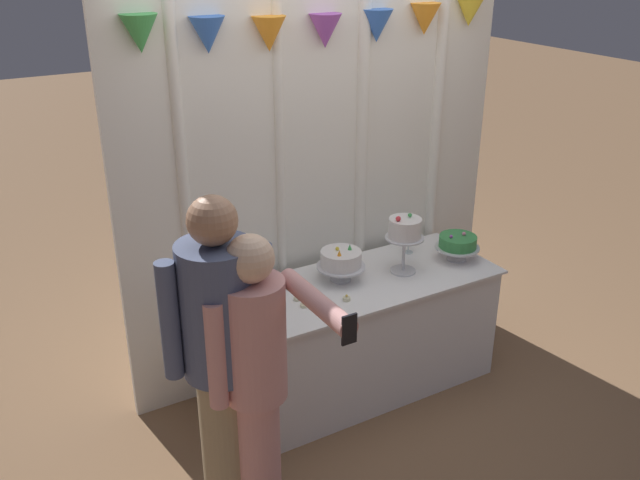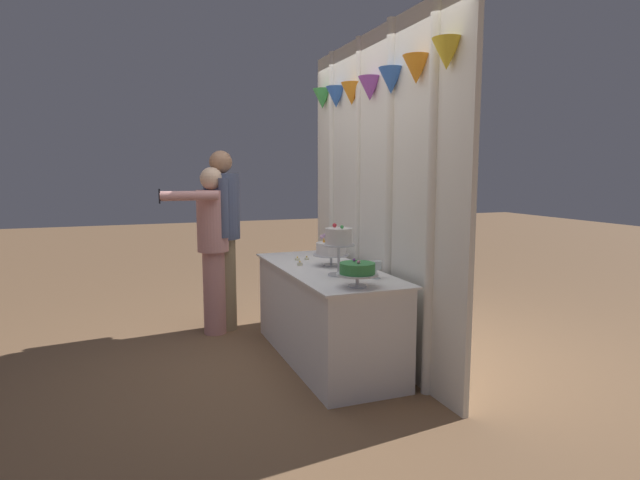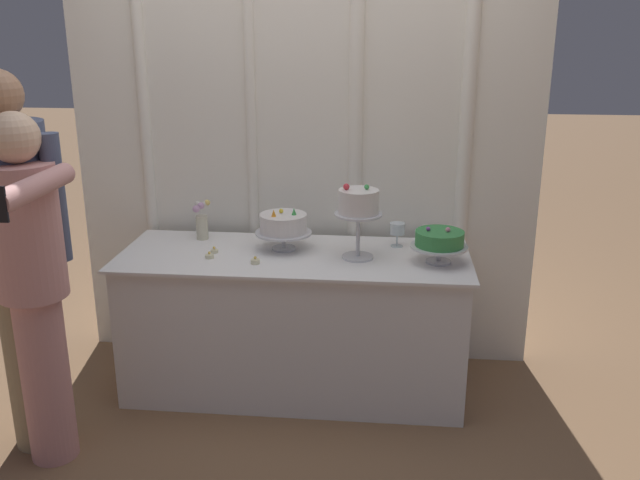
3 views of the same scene
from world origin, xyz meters
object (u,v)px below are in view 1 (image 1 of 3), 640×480
(flower_vase, at_px, (260,273))
(tealight_near_left, at_px, (297,299))
(cake_display_rightmost, at_px, (458,243))
(cake_display_leftmost, at_px, (341,260))
(guest_man_dark_suit, at_px, (222,359))
(tealight_near_right, at_px, (347,299))
(tealight_far_left, at_px, (304,305))
(guest_girl_blue_dress, at_px, (256,377))
(cake_display_center, at_px, (405,232))
(cake_table, at_px, (355,336))
(wine_glass, at_px, (409,239))

(flower_vase, distance_m, tealight_near_left, 0.27)
(cake_display_rightmost, height_order, flower_vase, flower_vase)
(cake_display_rightmost, bearing_deg, flower_vase, 167.96)
(cake_display_leftmost, bearing_deg, guest_man_dark_suit, -146.70)
(flower_vase, height_order, tealight_near_right, flower_vase)
(tealight_far_left, bearing_deg, tealight_near_right, -12.53)
(cake_display_rightmost, distance_m, flower_vase, 1.28)
(flower_vase, height_order, tealight_far_left, flower_vase)
(tealight_far_left, bearing_deg, guest_girl_blue_dress, -133.20)
(cake_display_leftmost, height_order, tealight_far_left, cake_display_leftmost)
(guest_man_dark_suit, bearing_deg, cake_display_rightmost, 16.97)
(cake_display_rightmost, xyz_separation_m, tealight_far_left, (-1.13, -0.05, -0.10))
(cake_display_center, height_order, tealight_near_right, cake_display_center)
(flower_vase, xyz_separation_m, guest_man_dark_suit, (-0.58, -0.83, 0.08))
(guest_man_dark_suit, bearing_deg, tealight_near_right, 25.83)
(cake_table, xyz_separation_m, flower_vase, (-0.53, 0.21, 0.48))
(cake_table, relative_size, wine_glass, 14.02)
(tealight_far_left, relative_size, tealight_near_right, 0.99)
(tealight_far_left, relative_size, guest_girl_blue_dress, 0.03)
(cake_display_center, relative_size, cake_display_rightmost, 1.36)
(cake_table, distance_m, flower_vase, 0.74)
(wine_glass, distance_m, guest_man_dark_suit, 1.82)
(tealight_near_right, relative_size, guest_man_dark_suit, 0.03)
(tealight_near_right, distance_m, guest_man_dark_suit, 1.06)
(wine_glass, relative_size, guest_girl_blue_dress, 0.08)
(cake_table, bearing_deg, guest_girl_blue_dress, -143.84)
(cake_display_center, bearing_deg, cake_display_leftmost, 166.00)
(cake_display_leftmost, height_order, guest_man_dark_suit, guest_man_dark_suit)
(wine_glass, distance_m, tealight_far_left, 0.98)
(tealight_far_left, bearing_deg, cake_display_leftmost, 27.07)
(wine_glass, distance_m, flower_vase, 1.05)
(cake_display_leftmost, relative_size, flower_vase, 1.38)
(tealight_far_left, relative_size, tealight_near_left, 1.12)
(cake_display_rightmost, relative_size, flower_vase, 1.33)
(cake_display_leftmost, height_order, tealight_near_left, cake_display_leftmost)
(tealight_near_left, bearing_deg, wine_glass, 12.09)
(flower_vase, bearing_deg, wine_glass, -1.47)
(wine_glass, relative_size, tealight_far_left, 2.86)
(cake_table, distance_m, cake_display_rightmost, 0.87)
(cake_display_center, xyz_separation_m, tealight_near_right, (-0.49, -0.14, -0.26))
(tealight_far_left, xyz_separation_m, guest_girl_blue_dress, (-0.59, -0.63, 0.11))
(cake_table, xyz_separation_m, cake_display_center, (0.32, -0.02, 0.64))
(cake_display_leftmost, xyz_separation_m, flower_vase, (-0.47, 0.14, -0.03))
(wine_glass, relative_size, guest_man_dark_suit, 0.07)
(flower_vase, bearing_deg, cake_table, -21.77)
(tealight_near_right, bearing_deg, guest_girl_blue_dress, -145.44)
(tealight_far_left, distance_m, tealight_near_left, 0.09)
(tealight_near_right, bearing_deg, tealight_near_left, 149.05)
(guest_man_dark_suit, bearing_deg, cake_table, 28.94)
(tealight_far_left, distance_m, tealight_near_right, 0.25)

